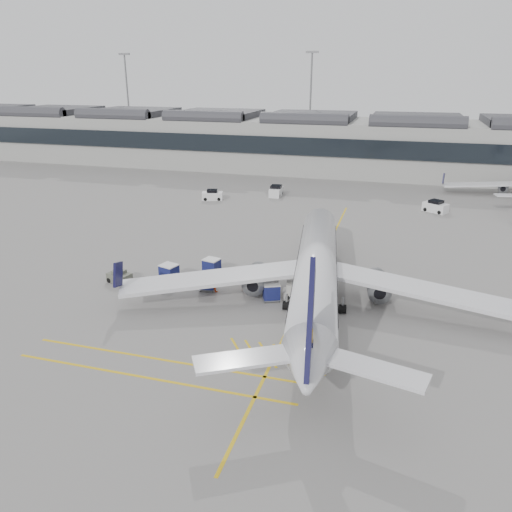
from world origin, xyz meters
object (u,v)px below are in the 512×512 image
(airliner_main, at_px, (316,272))
(ramp_agent_b, at_px, (214,283))
(pushback_tug, at_px, (119,277))
(baggage_cart_a, at_px, (271,291))
(belt_loader, at_px, (301,292))
(ramp_agent_a, at_px, (244,282))

(airliner_main, relative_size, ramp_agent_b, 22.71)
(airliner_main, bearing_deg, pushback_tug, 174.27)
(pushback_tug, bearing_deg, baggage_cart_a, 14.82)
(baggage_cart_a, xyz_separation_m, ramp_agent_b, (-6.07, 0.37, -0.06))
(baggage_cart_a, bearing_deg, airliner_main, -14.92)
(belt_loader, height_order, baggage_cart_a, belt_loader)
(ramp_agent_b, bearing_deg, pushback_tug, 8.09)
(airliner_main, xyz_separation_m, belt_loader, (-1.46, 0.79, -2.61))
(airliner_main, distance_m, baggage_cart_a, 4.73)
(ramp_agent_b, bearing_deg, baggage_cart_a, -178.76)
(belt_loader, bearing_deg, pushback_tug, 176.12)
(airliner_main, height_order, ramp_agent_a, airliner_main)
(belt_loader, relative_size, ramp_agent_b, 2.68)
(belt_loader, bearing_deg, ramp_agent_b, 178.15)
(belt_loader, height_order, pushback_tug, belt_loader)
(ramp_agent_a, relative_size, pushback_tug, 0.66)
(ramp_agent_a, bearing_deg, pushback_tug, 136.32)
(ramp_agent_b, xyz_separation_m, pushback_tug, (-10.30, -0.60, -0.29))
(belt_loader, xyz_separation_m, ramp_agent_b, (-8.73, -1.08, 0.33))
(baggage_cart_a, distance_m, pushback_tug, 16.38)
(airliner_main, xyz_separation_m, pushback_tug, (-20.49, -0.90, -2.56))
(ramp_agent_a, distance_m, pushback_tug, 13.25)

